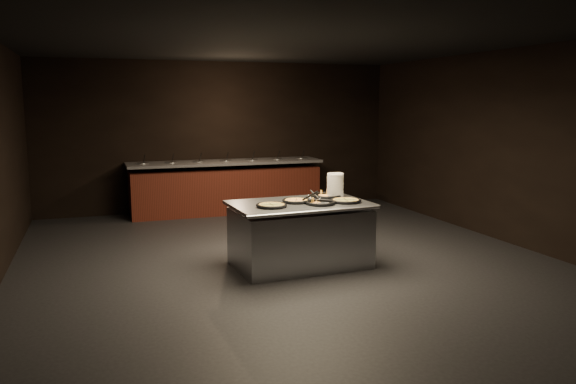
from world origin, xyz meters
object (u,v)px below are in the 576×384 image
Objects in this scene: serving_counter at (300,236)px; pan_veggie_whole at (272,205)px; plate_stack at (335,185)px; pan_cheese_whole at (296,201)px.

pan_veggie_whole is (-0.44, -0.16, 0.45)m from serving_counter.
serving_counter is 4.68× the size of pan_veggie_whole.
plate_stack is 0.71m from pan_cheese_whole.
pan_cheese_whole reaches higher than serving_counter.
plate_stack is 1.15m from pan_veggie_whole.
pan_veggie_whole is 0.45m from pan_cheese_whole.
plate_stack is at bearing 21.39° from serving_counter.
serving_counter is at bearing -155.47° from plate_stack.
pan_veggie_whole is 1.07× the size of pan_cheese_whole.
serving_counter is at bearing -54.96° from pan_cheese_whole.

